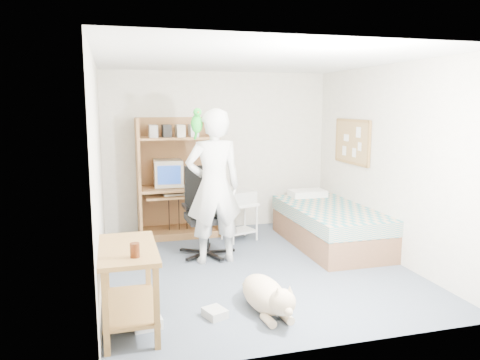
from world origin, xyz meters
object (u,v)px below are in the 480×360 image
Objects in this scene: computer_hutch at (177,182)px; side_desk at (129,275)px; person at (214,187)px; printer_cart at (239,216)px; dog at (267,295)px; bed at (329,225)px; office_chair at (205,224)px.

side_desk is at bearing -106.14° from computer_hutch.
person is at bearing 54.32° from side_desk.
side_desk reaches higher than printer_cart.
dog is at bearing -81.70° from computer_hutch.
printer_cart is at bearing 74.73° from dog.
side_desk is at bearing -147.50° from bed.
computer_hutch is 1.80× the size of side_desk.
person is (0.05, -0.31, 0.55)m from office_chair.
computer_hutch is 3.08m from side_desk.
side_desk is (-2.85, -1.82, 0.21)m from bed.
bed is 2.43m from dog.
office_chair is (0.21, -1.07, -0.40)m from computer_hutch.
person is at bearing -79.08° from computer_hutch.
office_chair is 0.60× the size of person.
office_chair reaches higher than dog.
dog is 1.92× the size of printer_cart.
office_chair reaches higher than bed.
person is 1.18m from printer_cart.
side_desk is (-0.85, -2.94, -0.33)m from computer_hutch.
person is (-1.73, -0.26, 0.68)m from bed.
printer_cart is at bearing -32.96° from computer_hutch.
computer_hutch is 0.93× the size of person.
printer_cart is (-1.17, 0.58, 0.08)m from bed.
computer_hutch is at bearing 92.26° from dog.
bed is (2.00, -1.12, -0.53)m from computer_hutch.
bed is at bearing 43.77° from dog.
computer_hutch is 1.54× the size of office_chair.
person reaches higher than dog.
side_desk reaches higher than bed.
person is (0.27, -1.38, 0.15)m from computer_hutch.
side_desk reaches higher than dog.
printer_cart is (0.40, 2.44, 0.20)m from dog.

